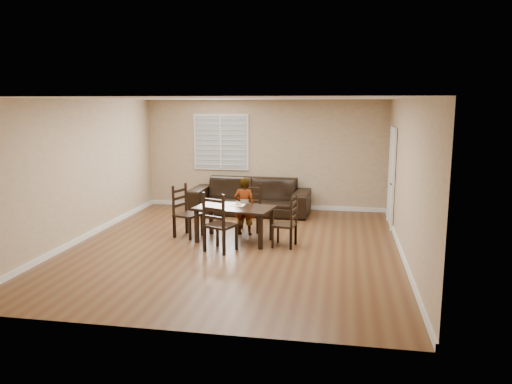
% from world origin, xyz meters
% --- Properties ---
extents(ground, '(7.00, 7.00, 0.00)m').
position_xyz_m(ground, '(0.00, 0.00, 0.00)').
color(ground, brown).
rests_on(ground, ground).
extents(room, '(6.04, 7.04, 2.72)m').
position_xyz_m(room, '(0.04, 0.18, 1.81)').
color(room, tan).
rests_on(room, ground).
extents(dining_table, '(1.56, 1.05, 0.68)m').
position_xyz_m(dining_table, '(-0.08, 0.36, 0.59)').
color(dining_table, black).
rests_on(dining_table, ground).
extents(chair_near, '(0.44, 0.42, 0.98)m').
position_xyz_m(chair_near, '(0.06, 1.28, 0.45)').
color(chair_near, black).
rests_on(chair_near, ground).
extents(chair_far, '(0.62, 0.60, 1.08)m').
position_xyz_m(chair_far, '(-0.24, -0.41, 0.49)').
color(chair_far, black).
rests_on(chair_far, ground).
extents(chair_left, '(0.56, 0.58, 1.04)m').
position_xyz_m(chair_left, '(-1.17, 0.57, 0.47)').
color(chair_left, black).
rests_on(chair_left, ground).
extents(chair_right, '(0.45, 0.48, 0.94)m').
position_xyz_m(chair_right, '(1.01, 0.17, 0.43)').
color(chair_right, black).
rests_on(chair_right, ground).
extents(child, '(0.44, 0.31, 1.17)m').
position_xyz_m(child, '(0.01, 0.87, 0.58)').
color(child, gray).
rests_on(child, ground).
extents(napkin, '(0.28, 0.28, 0.00)m').
position_xyz_m(napkin, '(-0.05, 0.52, 0.68)').
color(napkin, white).
rests_on(napkin, dining_table).
extents(donut, '(0.11, 0.11, 0.04)m').
position_xyz_m(donut, '(-0.03, 0.52, 0.70)').
color(donut, '#C98D48').
rests_on(donut, napkin).
extents(sofa, '(2.89, 1.22, 0.83)m').
position_xyz_m(sofa, '(-0.25, 2.82, 0.42)').
color(sofa, black).
rests_on(sofa, ground).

